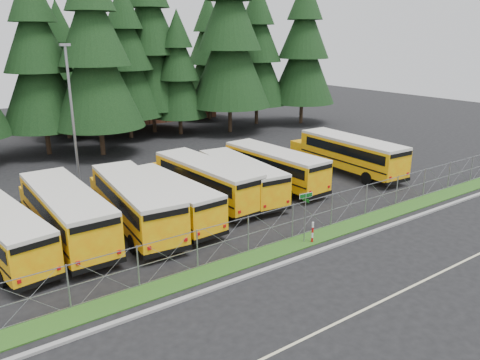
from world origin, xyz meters
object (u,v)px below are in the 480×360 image
bus_east (348,155)px  striped_bollard (312,232)px  bus_0 (3,235)px  bus_1 (65,214)px  bus_2 (134,204)px  bus_6 (271,168)px  light_standard (72,110)px  bus_5 (239,178)px  bus_3 (168,200)px  street_sign (305,207)px  bus_4 (204,182)px

bus_east → striped_bollard: bearing=-142.9°
bus_0 → bus_1: bearing=2.1°
bus_1 → bus_0: bearing=-170.2°
bus_1 → bus_2: bus_1 is taller
bus_2 → bus_6: bus_2 is taller
bus_0 → light_standard: light_standard is taller
bus_5 → light_standard: 13.14m
bus_3 → street_sign: street_sign is taller
striped_bollard → bus_4: bearing=98.7°
bus_5 → bus_east: (10.58, -0.22, 0.15)m
bus_4 → bus_5: bus_4 is taller
bus_1 → bus_4: bearing=5.1°
bus_5 → street_sign: bearing=-95.0°
bus_2 → bus_4: bus_2 is taller
bus_6 → bus_east: 7.24m
bus_2 → striped_bollard: 10.22m
bus_1 → bus_3: size_ratio=1.13×
bus_5 → street_sign: size_ratio=3.53×
bus_6 → bus_2: bearing=-174.9°
bus_4 → bus_6: size_ratio=1.03×
bus_3 → bus_east: (16.54, 0.86, 0.16)m
bus_0 → light_standard: 13.15m
bus_0 → bus_3: size_ratio=1.00×
bus_2 → street_sign: size_ratio=3.93×
bus_2 → striped_bollard: (6.89, -7.50, -0.85)m
bus_1 → light_standard: bearing=69.4°
bus_2 → striped_bollard: bearing=-42.3°
bus_2 → bus_3: size_ratio=1.12×
bus_0 → bus_6: 18.38m
bus_1 → bus_3: bus_1 is taller
bus_6 → street_sign: 10.09m
bus_6 → bus_east: size_ratio=0.94×
bus_0 → bus_4: bus_4 is taller
street_sign → striped_bollard: size_ratio=2.34×
bus_6 → light_standard: bearing=139.5°
bus_1 → striped_bollard: (10.60, -8.08, -0.87)m
bus_3 → bus_5: 6.06m
bus_0 → bus_4: 12.48m
bus_5 → bus_6: 3.46m
bus_5 → striped_bollard: bearing=-92.6°
bus_2 → bus_east: (18.61, 0.74, 0.01)m
bus_6 → light_standard: (-11.47, 8.82, 4.14)m
bus_0 → street_sign: bearing=-36.2°
bus_5 → bus_east: 10.59m
bus_3 → street_sign: size_ratio=3.51×
bus_3 → bus_4: bus_4 is taller
bus_5 → bus_0: bearing=-171.3°
bus_3 → bus_4: 3.79m
bus_2 → striped_bollard: bus_2 is taller
bus_3 → bus_6: size_ratio=0.95×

